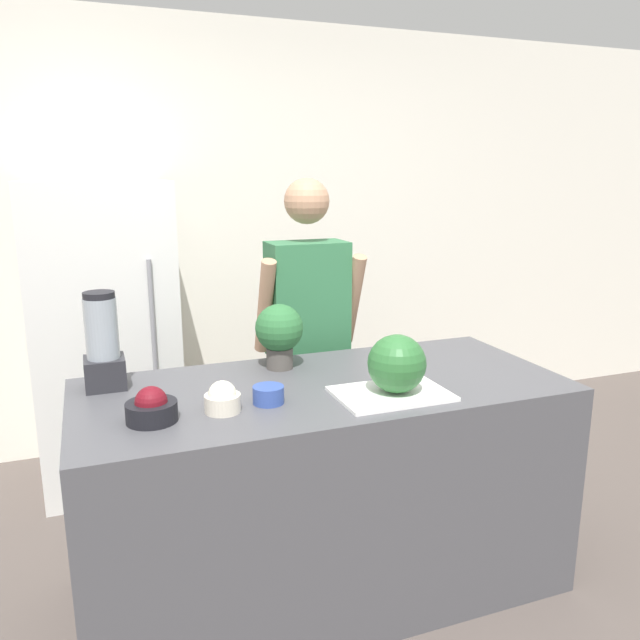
# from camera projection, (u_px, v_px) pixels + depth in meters

# --- Properties ---
(wall_back) EXTENTS (8.00, 0.06, 2.60)m
(wall_back) POSITION_uv_depth(u_px,v_px,m) (225.00, 237.00, 3.95)
(wall_back) COLOR white
(wall_back) RESTS_ON ground_plane
(counter_island) EXTENTS (1.91, 0.84, 0.89)m
(counter_island) POSITION_uv_depth(u_px,v_px,m) (324.00, 487.00, 2.55)
(counter_island) COLOR #4C4C51
(counter_island) RESTS_ON ground_plane
(refrigerator) EXTENTS (0.73, 0.77, 1.66)m
(refrigerator) POSITION_uv_depth(u_px,v_px,m) (106.00, 335.00, 3.41)
(refrigerator) COLOR white
(refrigerator) RESTS_ON ground_plane
(person) EXTENTS (0.52, 0.27, 1.67)m
(person) POSITION_uv_depth(u_px,v_px,m) (308.00, 343.00, 3.11)
(person) COLOR gray
(person) RESTS_ON ground_plane
(cutting_board) EXTENTS (0.42, 0.29, 0.01)m
(cutting_board) POSITION_uv_depth(u_px,v_px,m) (391.00, 394.00, 2.32)
(cutting_board) COLOR white
(cutting_board) RESTS_ON counter_island
(watermelon) EXTENTS (0.22, 0.22, 0.22)m
(watermelon) POSITION_uv_depth(u_px,v_px,m) (397.00, 364.00, 2.30)
(watermelon) COLOR #2D6B33
(watermelon) RESTS_ON cutting_board
(bowl_cherries) EXTENTS (0.17, 0.17, 0.12)m
(bowl_cherries) POSITION_uv_depth(u_px,v_px,m) (152.00, 408.00, 2.07)
(bowl_cherries) COLOR black
(bowl_cherries) RESTS_ON counter_island
(bowl_cream) EXTENTS (0.13, 0.13, 0.11)m
(bowl_cream) POSITION_uv_depth(u_px,v_px,m) (222.00, 399.00, 2.16)
(bowl_cream) COLOR beige
(bowl_cream) RESTS_ON counter_island
(bowl_small_blue) EXTENTS (0.11, 0.11, 0.06)m
(bowl_small_blue) POSITION_uv_depth(u_px,v_px,m) (268.00, 395.00, 2.24)
(bowl_small_blue) COLOR #334C9E
(bowl_small_blue) RESTS_ON counter_island
(blender) EXTENTS (0.15, 0.15, 0.38)m
(blender) POSITION_uv_depth(u_px,v_px,m) (103.00, 345.00, 2.37)
(blender) COLOR #28282D
(blender) RESTS_ON counter_island
(potted_plant) EXTENTS (0.20, 0.20, 0.28)m
(potted_plant) POSITION_uv_depth(u_px,v_px,m) (279.00, 332.00, 2.62)
(potted_plant) COLOR #514C47
(potted_plant) RESTS_ON counter_island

